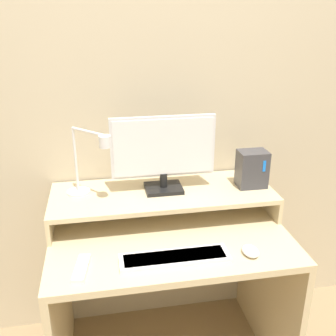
{
  "coord_description": "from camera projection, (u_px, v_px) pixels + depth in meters",
  "views": [
    {
      "loc": [
        -0.28,
        -1.15,
        1.67
      ],
      "look_at": [
        0.0,
        0.39,
        1.04
      ],
      "focal_mm": 42.0,
      "sensor_mm": 36.0,
      "label": 1
    }
  ],
  "objects": [
    {
      "name": "desk",
      "position": [
        169.0,
        274.0,
        1.84
      ],
      "size": [
        1.05,
        0.71,
        0.75
      ],
      "color": "beige",
      "rests_on": "ground_plane"
    },
    {
      "name": "desk_lamp",
      "position": [
        88.0,
        165.0,
        1.73
      ],
      "size": [
        0.21,
        0.22,
        0.32
      ],
      "color": "silver",
      "rests_on": "monitor_shelf"
    },
    {
      "name": "router_dock",
      "position": [
        252.0,
        169.0,
        1.88
      ],
      "size": [
        0.14,
        0.1,
        0.18
      ],
      "color": "#3D3D42",
      "rests_on": "monitor_shelf"
    },
    {
      "name": "monitor_shelf",
      "position": [
        163.0,
        195.0,
        1.86
      ],
      "size": [
        1.05,
        0.39,
        0.12
      ],
      "color": "beige",
      "rests_on": "desk"
    },
    {
      "name": "mouse",
      "position": [
        250.0,
        251.0,
        1.59
      ],
      "size": [
        0.07,
        0.09,
        0.03
      ],
      "color": "white",
      "rests_on": "desk"
    },
    {
      "name": "remote_control",
      "position": [
        81.0,
        268.0,
        1.49
      ],
      "size": [
        0.07,
        0.17,
        0.02
      ],
      "color": "white",
      "rests_on": "desk"
    },
    {
      "name": "wall_back",
      "position": [
        155.0,
        102.0,
        1.92
      ],
      "size": [
        6.0,
        0.05,
        2.5
      ],
      "color": "beige",
      "rests_on": "ground_plane"
    },
    {
      "name": "monitor",
      "position": [
        163.0,
        152.0,
        1.8
      ],
      "size": [
        0.48,
        0.14,
        0.36
      ],
      "color": "black",
      "rests_on": "monitor_shelf"
    },
    {
      "name": "keyboard",
      "position": [
        175.0,
        258.0,
        1.55
      ],
      "size": [
        0.44,
        0.11,
        0.02
      ],
      "color": "white",
      "rests_on": "desk"
    }
  ]
}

